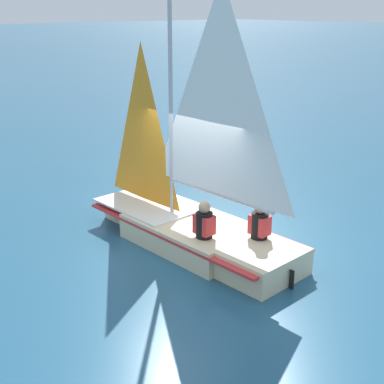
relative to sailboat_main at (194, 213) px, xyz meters
name	(u,v)px	position (x,y,z in m)	size (l,w,h in m)	color
ground_plane	(192,244)	(-0.05, 0.00, -0.68)	(260.00, 260.00, 0.00)	#235675
sailboat_main	(194,213)	(0.00, 0.00, 0.00)	(4.76, 1.83, 4.99)	beige
sailor_helm	(204,230)	(0.65, -0.32, -0.06)	(0.35, 0.31, 1.16)	black
sailor_crew	(259,230)	(1.31, 0.41, -0.05)	(0.35, 0.31, 1.16)	black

